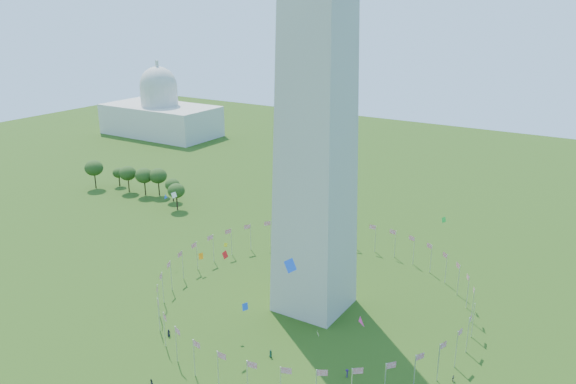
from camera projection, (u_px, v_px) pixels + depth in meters
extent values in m
cylinder|color=silver|center=(468.00, 335.00, 127.06)|extent=(0.24, 0.24, 9.00)
cylinder|color=silver|center=(473.00, 320.00, 132.95)|extent=(0.24, 0.24, 9.00)
cylinder|color=silver|center=(473.00, 306.00, 139.28)|extent=(0.24, 0.24, 9.00)
cylinder|color=silver|center=(468.00, 292.00, 145.84)|extent=(0.24, 0.24, 9.00)
cylinder|color=silver|center=(458.00, 280.00, 152.45)|extent=(0.24, 0.24, 9.00)
cylinder|color=silver|center=(446.00, 269.00, 158.89)|extent=(0.24, 0.24, 9.00)
cylinder|color=silver|center=(431.00, 259.00, 164.97)|extent=(0.24, 0.24, 9.00)
cylinder|color=silver|center=(414.00, 251.00, 170.51)|extent=(0.24, 0.24, 9.00)
cylinder|color=silver|center=(395.00, 244.00, 175.34)|extent=(0.24, 0.24, 9.00)
cylinder|color=silver|center=(375.00, 239.00, 179.31)|extent=(0.24, 0.24, 9.00)
cylinder|color=silver|center=(355.00, 235.00, 182.30)|extent=(0.24, 0.24, 9.00)
cylinder|color=silver|center=(334.00, 232.00, 184.22)|extent=(0.24, 0.24, 9.00)
cylinder|color=silver|center=(313.00, 232.00, 185.02)|extent=(0.24, 0.24, 9.00)
cylinder|color=silver|center=(292.00, 232.00, 184.66)|extent=(0.24, 0.24, 9.00)
cylinder|color=silver|center=(271.00, 234.00, 183.16)|extent=(0.24, 0.24, 9.00)
cylinder|color=silver|center=(251.00, 237.00, 180.57)|extent=(0.24, 0.24, 9.00)
cylinder|color=silver|center=(231.00, 242.00, 176.96)|extent=(0.24, 0.24, 9.00)
cylinder|color=silver|center=(213.00, 248.00, 172.44)|extent=(0.24, 0.24, 9.00)
cylinder|color=silver|center=(197.00, 256.00, 167.16)|extent=(0.24, 0.24, 9.00)
cylinder|color=silver|center=(183.00, 265.00, 161.26)|extent=(0.24, 0.24, 9.00)
cylinder|color=silver|center=(171.00, 276.00, 154.94)|extent=(0.24, 0.24, 9.00)
cylinder|color=silver|center=(163.00, 288.00, 148.37)|extent=(0.24, 0.24, 9.00)
cylinder|color=silver|center=(158.00, 301.00, 141.77)|extent=(0.24, 0.24, 9.00)
cylinder|color=silver|center=(159.00, 315.00, 135.33)|extent=(0.24, 0.24, 9.00)
cylinder|color=silver|center=(165.00, 329.00, 129.25)|extent=(0.24, 0.24, 9.00)
cylinder|color=silver|center=(176.00, 344.00, 123.71)|extent=(0.24, 0.24, 9.00)
cylinder|color=silver|center=(194.00, 358.00, 118.88)|extent=(0.24, 0.24, 9.00)
cylinder|color=silver|center=(218.00, 370.00, 114.91)|extent=(0.24, 0.24, 9.00)
cylinder|color=silver|center=(247.00, 380.00, 111.92)|extent=(0.24, 0.24, 9.00)
cylinder|color=silver|center=(385.00, 383.00, 111.05)|extent=(0.24, 0.24, 9.00)
cylinder|color=silver|center=(414.00, 374.00, 113.64)|extent=(0.24, 0.24, 9.00)
cylinder|color=silver|center=(438.00, 363.00, 117.25)|extent=(0.24, 0.24, 9.00)
cylinder|color=silver|center=(456.00, 349.00, 121.77)|extent=(0.24, 0.24, 9.00)
imported|color=#262626|center=(151.00, 383.00, 116.42)|extent=(0.76, 0.96, 1.92)
imported|color=black|center=(169.00, 333.00, 134.35)|extent=(1.06, 1.03, 1.81)
imported|color=gray|center=(453.00, 378.00, 118.32)|extent=(0.69, 0.96, 1.50)
imported|color=#2D194C|center=(347.00, 373.00, 119.56)|extent=(1.08, 1.42, 1.94)
imported|color=#173926|center=(271.00, 354.00, 126.40)|extent=(1.04, 0.86, 1.82)
plane|color=#CC2699|center=(361.00, 321.00, 102.79)|extent=(1.82, 1.80, 2.51)
plane|color=blue|center=(290.00, 266.00, 69.23)|extent=(1.19, 1.80, 1.82)
plane|color=white|center=(174.00, 195.00, 121.68)|extent=(0.68, 1.47, 1.60)
plane|color=blue|center=(166.00, 197.00, 171.46)|extent=(0.55, 1.75, 1.82)
plane|color=yellow|center=(226.00, 245.00, 135.32)|extent=(1.20, 0.19, 1.21)
plane|color=red|center=(225.00, 255.00, 126.66)|extent=(2.04, 0.59, 2.01)
plane|color=green|center=(444.00, 220.00, 114.33)|extent=(0.30, 1.37, 1.40)
plane|color=white|center=(318.00, 333.00, 109.65)|extent=(1.17, 1.14, 1.32)
plane|color=blue|center=(245.00, 307.00, 113.61)|extent=(1.65, 0.56, 1.70)
plane|color=orange|center=(201.00, 256.00, 164.56)|extent=(0.71, 1.93, 1.97)
ellipsoid|color=#32551C|center=(95.00, 175.00, 241.21)|extent=(7.79, 7.79, 12.17)
ellipsoid|color=#32551C|center=(119.00, 177.00, 244.80)|extent=(5.13, 5.13, 8.02)
ellipsoid|color=#32551C|center=(128.00, 180.00, 236.53)|extent=(7.08, 7.08, 11.07)
ellipsoid|color=#32551C|center=(145.00, 182.00, 232.36)|extent=(7.32, 7.32, 11.43)
ellipsoid|color=#32551C|center=(158.00, 182.00, 232.03)|extent=(7.34, 7.34, 11.46)
ellipsoid|color=#32551C|center=(173.00, 190.00, 225.66)|extent=(5.92, 5.92, 9.25)
ellipsoid|color=#32551C|center=(177.00, 197.00, 216.07)|extent=(6.64, 6.64, 10.37)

